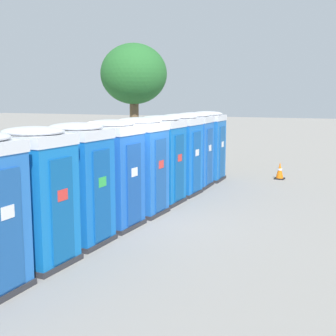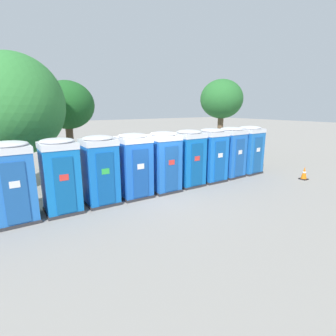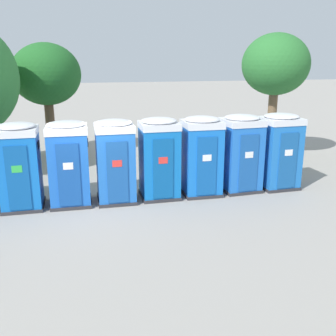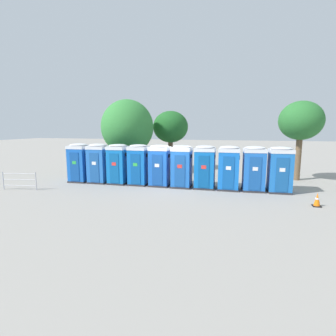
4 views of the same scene
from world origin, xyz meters
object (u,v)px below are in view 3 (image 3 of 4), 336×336
street_tree_0 (46,75)px  street_tree_2 (276,66)px  portapotty_7 (201,155)px  portapotty_9 (279,151)px  portapotty_6 (159,158)px  portapotty_8 (241,153)px  portapotty_4 (69,163)px  portapotty_5 (115,161)px  portapotty_3 (20,166)px

street_tree_0 → street_tree_2: 9.76m
portapotty_7 → portapotty_9: same height
portapotty_6 → street_tree_0: 7.60m
portapotty_7 → portapotty_8: same height
portapotty_6 → portapotty_8: 2.75m
portapotty_4 → portapotty_9: 6.89m
portapotty_7 → portapotty_9: bearing=1.1°
portapotty_4 → portapotty_5: (1.38, -0.04, 0.00)m
portapotty_5 → portapotty_9: (5.51, 0.10, -0.00)m
portapotty_4 → portapotty_6: same height
portapotty_3 → portapotty_6: same height
street_tree_2 → street_tree_0: bearing=166.4°
portapotty_4 → portapotty_7: bearing=0.1°
portapotty_6 → street_tree_2: bearing=34.2°
portapotty_3 → portapotty_9: 8.26m
portapotty_6 → street_tree_2: street_tree_2 is taller
portapotty_3 → street_tree_0: 6.73m
portapotty_5 → portapotty_7: bearing=0.9°
portapotty_6 → portapotty_8: size_ratio=1.00×
portapotty_3 → portapotty_8: same height
portapotty_3 → portapotty_9: same height
portapotty_4 → portapotty_3: bearing=179.9°
portapotty_3 → portapotty_7: (5.51, 0.00, -0.00)m
portapotty_5 → portapotty_8: 4.13m
portapotty_7 → street_tree_0: 8.35m
portapotty_7 → street_tree_0: size_ratio=0.52×
portapotty_4 → portapotty_9: size_ratio=1.00×
portapotty_3 → portapotty_9: (8.26, 0.06, -0.00)m
portapotty_5 → portapotty_7: 2.75m
portapotty_8 → portapotty_9: 1.38m
portapotty_6 → portapotty_8: same height
portapotty_6 → portapotty_9: (4.13, 0.04, -0.00)m
portapotty_3 → portapotty_6: 4.13m
portapotty_9 → street_tree_0: bearing=141.1°
portapotty_8 → portapotty_3: bearing=-179.4°
portapotty_4 → street_tree_2: street_tree_2 is taller
portapotty_8 → street_tree_2: 5.69m
portapotty_6 → portapotty_8: bearing=1.1°
portapotty_3 → portapotty_5: bearing=-0.9°
portapotty_8 → street_tree_0: street_tree_0 is taller
street_tree_0 → street_tree_2: street_tree_2 is taller
portapotty_9 → street_tree_2: 5.08m
portapotty_5 → street_tree_2: street_tree_2 is taller
street_tree_0 → portapotty_7: bearing=-51.7°
portapotty_5 → portapotty_6: 1.38m
portapotty_3 → portapotty_8: 6.89m
portapotty_3 → portapotty_7: same height
portapotty_4 → street_tree_0: size_ratio=0.52×
portapotty_6 → portapotty_9: bearing=0.6°
street_tree_2 → portapotty_6: bearing=-145.8°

